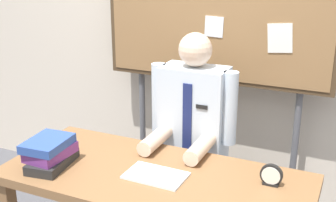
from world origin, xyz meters
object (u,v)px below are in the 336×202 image
object	(u,v)px
person	(193,149)
book_stack	(50,153)
open_notebook	(156,175)
desk_clock	(271,176)
desk	(155,190)

from	to	relation	value
person	book_stack	world-z (taller)	person
open_notebook	desk_clock	size ratio (longest dim) A/B	2.77
desk	person	world-z (taller)	person
desk	desk_clock	size ratio (longest dim) A/B	14.33
person	book_stack	xyz separation A→B (m)	(-0.55, -0.69, 0.17)
person	desk_clock	distance (m)	0.72
desk	person	size ratio (longest dim) A/B	1.16
open_notebook	desk_clock	bearing A→B (deg)	15.84
desk	book_stack	distance (m)	0.59
person	desk_clock	size ratio (longest dim) A/B	12.36
book_stack	person	bearing A→B (deg)	51.28
desk_clock	desk	bearing A→B (deg)	-166.46
desk	book_stack	size ratio (longest dim) A/B	5.08
desk	desk_clock	distance (m)	0.61
book_stack	open_notebook	size ratio (longest dim) A/B	1.02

